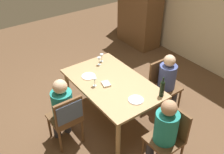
{
  "coord_description": "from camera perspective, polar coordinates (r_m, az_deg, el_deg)",
  "views": [
    {
      "loc": [
        2.76,
        -2.01,
        3.18
      ],
      "look_at": [
        0.0,
        0.0,
        0.84
      ],
      "focal_mm": 41.42,
      "sensor_mm": 36.0,
      "label": 1
    }
  ],
  "objects": [
    {
      "name": "dining_table",
      "position": [
        4.24,
        -0.0,
        -2.04
      ],
      "size": [
        1.66,
        1.03,
        0.74
      ],
      "color": "tan",
      "rests_on": "ground_plane"
    },
    {
      "name": "chair_far_right",
      "position": [
        4.64,
        11.1,
        -1.11
      ],
      "size": [
        0.44,
        0.44,
        0.92
      ],
      "rotation": [
        0.0,
        0.0,
        -1.57
      ],
      "color": "brown",
      "rests_on": "ground_plane"
    },
    {
      "name": "wine_glass_centre",
      "position": [
        4.7,
        -2.3,
        4.63
      ],
      "size": [
        0.07,
        0.07,
        0.15
      ],
      "color": "silver",
      "rests_on": "dining_table"
    },
    {
      "name": "chair_right_end",
      "position": [
        3.71,
        12.46,
        -12.13
      ],
      "size": [
        0.44,
        0.44,
        0.92
      ],
      "rotation": [
        0.0,
        0.0,
        3.14
      ],
      "color": "brown",
      "rests_on": "ground_plane"
    },
    {
      "name": "person_man_guest",
      "position": [
        3.56,
        11.45,
        -11.52
      ],
      "size": [
        0.31,
        0.36,
        1.15
      ],
      "rotation": [
        0.0,
        0.0,
        3.14
      ],
      "color": "#33333D",
      "rests_on": "ground_plane"
    },
    {
      "name": "folded_napkin",
      "position": [
        4.13,
        -1.32,
        -1.54
      ],
      "size": [
        0.18,
        0.15,
        0.03
      ],
      "primitive_type": "cube",
      "rotation": [
        0.0,
        0.0,
        -0.24
      ],
      "color": "beige",
      "rests_on": "dining_table"
    },
    {
      "name": "dinner_plate_host",
      "position": [
        3.84,
        5.3,
        -5.03
      ],
      "size": [
        0.23,
        0.23,
        0.01
      ],
      "primitive_type": "cylinder",
      "color": "white",
      "rests_on": "dining_table"
    },
    {
      "name": "wine_bottle_tall_green",
      "position": [
        3.89,
        11.02,
        -2.37
      ],
      "size": [
        0.07,
        0.07,
        0.33
      ],
      "color": "black",
      "rests_on": "dining_table"
    },
    {
      "name": "person_man_bearded",
      "position": [
        3.91,
        -10.96,
        -6.41
      ],
      "size": [
        0.36,
        0.31,
        1.15
      ],
      "rotation": [
        0.0,
        0.0,
        1.57
      ],
      "color": "#33333D",
      "rests_on": "ground_plane"
    },
    {
      "name": "chair_near",
      "position": [
        3.85,
        -9.84,
        -8.36
      ],
      "size": [
        0.46,
        0.44,
        0.92
      ],
      "rotation": [
        0.0,
        0.0,
        1.57
      ],
      "color": "brown",
      "rests_on": "ground_plane"
    },
    {
      "name": "person_woman_host",
      "position": [
        4.52,
        12.27,
        -0.61
      ],
      "size": [
        0.34,
        0.3,
        1.11
      ],
      "rotation": [
        0.0,
        0.0,
        -1.57
      ],
      "color": "#33333D",
      "rests_on": "ground_plane"
    },
    {
      "name": "armoire_cabinet",
      "position": [
        6.68,
        6.22,
        16.01
      ],
      "size": [
        1.18,
        0.62,
        2.18
      ],
      "color": "brown",
      "rests_on": "ground_plane"
    },
    {
      "name": "ground_plane",
      "position": [
        4.66,
        -0.0,
        -8.6
      ],
      "size": [
        10.0,
        10.0,
        0.0
      ],
      "primitive_type": "plane",
      "color": "brown"
    },
    {
      "name": "wine_glass_near_right",
      "position": [
        4.06,
        -3.87,
        -0.72
      ],
      "size": [
        0.07,
        0.07,
        0.15
      ],
      "color": "silver",
      "rests_on": "dining_table"
    },
    {
      "name": "dinner_plate_guest_left",
      "position": [
        4.34,
        -5.2,
        0.19
      ],
      "size": [
        0.24,
        0.24,
        0.01
      ],
      "primitive_type": "cylinder",
      "color": "white",
      "rests_on": "dining_table"
    },
    {
      "name": "rear_room_partition",
      "position": [
        5.77,
        23.02,
        13.22
      ],
      "size": [
        6.4,
        0.12,
        2.7
      ],
      "primitive_type": "cube",
      "color": "beige",
      "rests_on": "ground_plane"
    },
    {
      "name": "wine_glass_near_left",
      "position": [
        4.6,
        -2.88,
        3.9
      ],
      "size": [
        0.07,
        0.07,
        0.15
      ],
      "color": "silver",
      "rests_on": "dining_table"
    }
  ]
}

